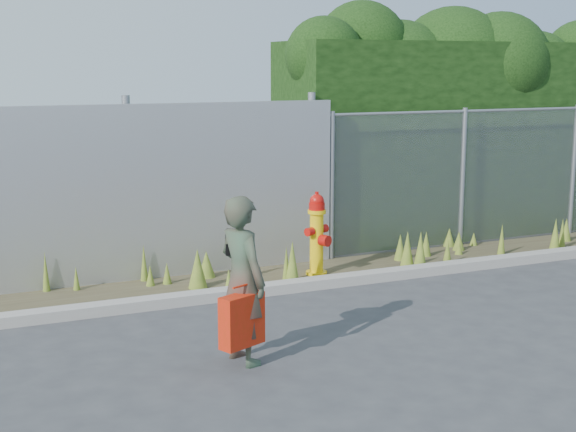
# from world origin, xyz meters

# --- Properties ---
(ground) EXTENTS (80.00, 80.00, 0.00)m
(ground) POSITION_xyz_m (0.00, 0.00, 0.00)
(ground) COLOR #373739
(ground) RESTS_ON ground
(curb) EXTENTS (16.00, 0.22, 0.12)m
(curb) POSITION_xyz_m (0.00, 1.80, 0.06)
(curb) COLOR gray
(curb) RESTS_ON ground
(weed_strip) EXTENTS (16.00, 1.30, 0.55)m
(weed_strip) POSITION_xyz_m (0.30, 2.41, 0.14)
(weed_strip) COLOR #423A26
(weed_strip) RESTS_ON ground
(chainlink_fence) EXTENTS (6.50, 0.07, 2.05)m
(chainlink_fence) POSITION_xyz_m (4.25, 3.00, 1.03)
(chainlink_fence) COLOR gray
(chainlink_fence) RESTS_ON ground
(hedge) EXTENTS (7.43, 2.09, 3.62)m
(hedge) POSITION_xyz_m (4.25, 4.05, 2.00)
(hedge) COLOR black
(hedge) RESTS_ON ground
(fire_hydrant) EXTENTS (0.37, 0.33, 1.09)m
(fire_hydrant) POSITION_xyz_m (0.50, 2.31, 0.53)
(fire_hydrant) COLOR yellow
(fire_hydrant) RESTS_ON ground
(woman) EXTENTS (0.50, 0.64, 1.54)m
(woman) POSITION_xyz_m (-1.42, -0.13, 0.77)
(woman) COLOR #106746
(woman) RESTS_ON ground
(red_tote_bag) EXTENTS (0.43, 0.16, 0.56)m
(red_tote_bag) POSITION_xyz_m (-1.49, -0.29, 0.45)
(red_tote_bag) COLOR #AD2409
(black_shoulder_bag) EXTENTS (0.24, 0.10, 0.18)m
(black_shoulder_bag) POSITION_xyz_m (-1.39, 0.03, 1.06)
(black_shoulder_bag) COLOR black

